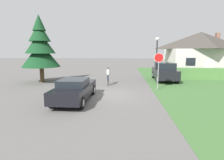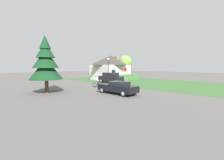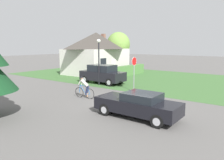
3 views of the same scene
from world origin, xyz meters
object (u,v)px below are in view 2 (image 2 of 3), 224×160
Objects in this scene: conifer_tall_near at (46,62)px; deciduous_tree_right at (125,63)px; cyclist at (97,82)px; cottage_house at (111,67)px; parked_suv_right at (111,78)px; sedan_left_lane at (118,88)px; street_lamp at (108,66)px; stop_sign at (125,73)px.

deciduous_tree_right is at bearing 18.11° from conifer_tall_near.
cyclist is 0.27× the size of conifer_tall_near.
conifer_tall_near is at bearing -158.36° from cottage_house.
conifer_tall_near is (-12.39, -1.98, 2.52)m from parked_suv_right.
conifer_tall_near reaches higher than deciduous_tree_right.
sedan_left_lane is 2.65× the size of cyclist.
street_lamp is 0.70× the size of conifer_tall_near.
deciduous_tree_right is at bearing -67.65° from cyclist.
street_lamp is 0.77× the size of deciduous_tree_right.
cottage_house is 5.35m from deciduous_tree_right.
deciduous_tree_right is (10.97, 5.66, 3.03)m from parked_suv_right.
conifer_tall_near is (-11.45, -1.64, 0.37)m from street_lamp.
deciduous_tree_right is at bearing -52.18° from sedan_left_lane.
sedan_left_lane is 6.88m from stop_sign.
conifer_tall_near reaches higher than cyclist.
parked_suv_right is at bearing 9.07° from conifer_tall_near.
street_lamp is 11.57m from conifer_tall_near.
sedan_left_lane is at bearing -142.48° from deciduous_tree_right.
deciduous_tree_right reaches higher than cyclist.
deciduous_tree_right reaches higher than sedan_left_lane.
street_lamp reaches higher than sedan_left_lane.
cyclist is at bearing 117.43° from parked_suv_right.
cyclist is 4.71m from stop_sign.
conifer_tall_near is at bearing -161.89° from deciduous_tree_right.
deciduous_tree_right is at bearing -139.66° from stop_sign.
cyclist is 0.38× the size of parked_suv_right.
sedan_left_lane is at bearing -128.17° from street_lamp.
parked_suv_right is at bearing -40.64° from sedan_left_lane.
sedan_left_lane is at bearing 159.51° from cyclist.
conifer_tall_near is at bearing 99.43° from parked_suv_right.
parked_suv_right reaches higher than cyclist.
conifer_tall_near reaches higher than cottage_house.
cottage_house reaches higher than street_lamp.
street_lamp is at bearing -96.70° from stop_sign.
conifer_tall_near is (-18.12, -7.68, 0.57)m from cottage_house.
cyclist is (-11.41, -8.61, -2.15)m from cottage_house.
stop_sign is (-1.50, -4.64, 1.11)m from parked_suv_right.
sedan_left_lane is 1.60× the size of stop_sign.
cottage_house is at bearing -44.75° from parked_suv_right.
conifer_tall_near is (-5.20, 6.31, 2.76)m from sedan_left_lane.
deciduous_tree_right reaches higher than cottage_house.
cottage_house is 1.34× the size of conifer_tall_near.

